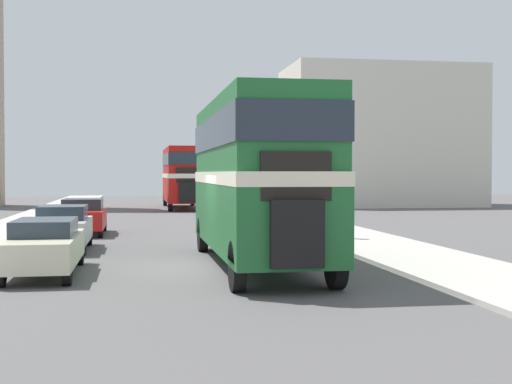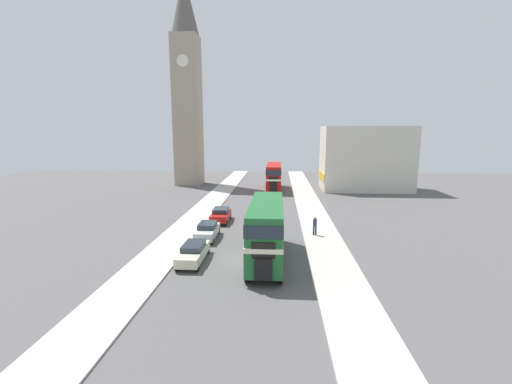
{
  "view_description": "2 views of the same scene",
  "coord_description": "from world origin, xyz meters",
  "px_view_note": "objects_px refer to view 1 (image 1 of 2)",
  "views": [
    {
      "loc": [
        -1.51,
        -19.21,
        2.56
      ],
      "look_at": [
        1.73,
        -0.05,
        2.04
      ],
      "focal_mm": 50.0,
      "sensor_mm": 36.0,
      "label": 1
    },
    {
      "loc": [
        2.63,
        -25.13,
        9.7
      ],
      "look_at": [
        0.0,
        14.07,
        2.84
      ],
      "focal_mm": 24.0,
      "sensor_mm": 36.0,
      "label": 2
    }
  ],
  "objects_px": {
    "double_decker_bus": "(256,169)",
    "car_parked_near": "(44,246)",
    "car_parked_mid": "(63,227)",
    "car_parked_far": "(83,216)",
    "pedestrian_walking": "(342,211)",
    "bus_distant": "(182,173)"
  },
  "relations": [
    {
      "from": "bus_distant",
      "to": "car_parked_near",
      "type": "xyz_separation_m",
      "value": [
        -5.6,
        -33.35,
        -1.86
      ]
    },
    {
      "from": "bus_distant",
      "to": "car_parked_far",
      "type": "height_order",
      "value": "bus_distant"
    },
    {
      "from": "car_parked_near",
      "to": "car_parked_far",
      "type": "xyz_separation_m",
      "value": [
        0.1,
        11.82,
        0.04
      ]
    },
    {
      "from": "double_decker_bus",
      "to": "car_parked_near",
      "type": "height_order",
      "value": "double_decker_bus"
    },
    {
      "from": "car_parked_near",
      "to": "car_parked_mid",
      "type": "bearing_deg",
      "value": 91.09
    },
    {
      "from": "car_parked_far",
      "to": "pedestrian_walking",
      "type": "distance_m",
      "value": 10.86
    },
    {
      "from": "bus_distant",
      "to": "car_parked_mid",
      "type": "bearing_deg",
      "value": -101.65
    },
    {
      "from": "car_parked_near",
      "to": "pedestrian_walking",
      "type": "distance_m",
      "value": 12.16
    },
    {
      "from": "car_parked_near",
      "to": "car_parked_mid",
      "type": "distance_m",
      "value": 5.68
    },
    {
      "from": "bus_distant",
      "to": "pedestrian_walking",
      "type": "bearing_deg",
      "value": -80.77
    },
    {
      "from": "car_parked_near",
      "to": "pedestrian_walking",
      "type": "relative_size",
      "value": 2.57
    },
    {
      "from": "double_decker_bus",
      "to": "bus_distant",
      "type": "height_order",
      "value": "double_decker_bus"
    },
    {
      "from": "car_parked_near",
      "to": "car_parked_far",
      "type": "relative_size",
      "value": 1.1
    },
    {
      "from": "bus_distant",
      "to": "car_parked_near",
      "type": "height_order",
      "value": "bus_distant"
    },
    {
      "from": "double_decker_bus",
      "to": "car_parked_near",
      "type": "relative_size",
      "value": 2.2
    },
    {
      "from": "bus_distant",
      "to": "car_parked_near",
      "type": "relative_size",
      "value": 2.29
    },
    {
      "from": "pedestrian_walking",
      "to": "bus_distant",
      "type": "bearing_deg",
      "value": 99.23
    },
    {
      "from": "car_parked_near",
      "to": "car_parked_mid",
      "type": "relative_size",
      "value": 1.12
    },
    {
      "from": "car_parked_mid",
      "to": "car_parked_far",
      "type": "xyz_separation_m",
      "value": [
        0.21,
        6.15,
        0.01
      ]
    },
    {
      "from": "car_parked_near",
      "to": "car_parked_mid",
      "type": "xyz_separation_m",
      "value": [
        -0.11,
        5.68,
        0.03
      ]
    },
    {
      "from": "car_parked_near",
      "to": "pedestrian_walking",
      "type": "height_order",
      "value": "pedestrian_walking"
    },
    {
      "from": "car_parked_mid",
      "to": "car_parked_far",
      "type": "height_order",
      "value": "car_parked_far"
    }
  ]
}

